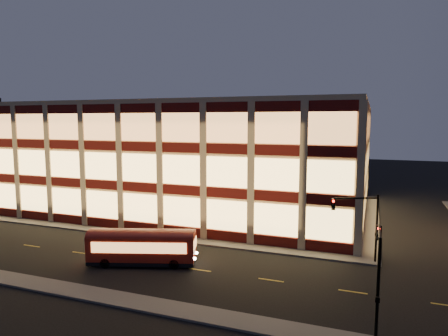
% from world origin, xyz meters
% --- Properties ---
extents(ground, '(200.00, 200.00, 0.00)m').
position_xyz_m(ground, '(0.00, 0.00, 0.00)').
color(ground, black).
rests_on(ground, ground).
extents(sidewalk_office_south, '(54.00, 2.00, 0.15)m').
position_xyz_m(sidewalk_office_south, '(-3.00, 1.00, 0.07)').
color(sidewalk_office_south, '#514F4C').
rests_on(sidewalk_office_south, ground).
extents(sidewalk_office_east, '(2.00, 30.00, 0.15)m').
position_xyz_m(sidewalk_office_east, '(23.00, 17.00, 0.07)').
color(sidewalk_office_east, '#514F4C').
rests_on(sidewalk_office_east, ground).
extents(sidewalk_near, '(100.00, 2.00, 0.15)m').
position_xyz_m(sidewalk_near, '(0.00, -13.00, 0.07)').
color(sidewalk_near, '#514F4C').
rests_on(sidewalk_near, ground).
extents(office_building, '(50.45, 30.45, 14.50)m').
position_xyz_m(office_building, '(-2.91, 16.91, 7.25)').
color(office_building, tan).
rests_on(office_building, ground).
extents(traffic_signal_far, '(3.79, 1.87, 6.00)m').
position_xyz_m(traffic_signal_far, '(22.21, 0.24, 4.11)').
color(traffic_signal_far, black).
rests_on(traffic_signal_far, ground).
extents(traffic_signal_near, '(0.32, 4.45, 6.00)m').
position_xyz_m(traffic_signal_near, '(23.50, -11.03, 4.13)').
color(traffic_signal_near, black).
rests_on(traffic_signal_near, ground).
extents(trolley_bus, '(9.27, 4.96, 3.05)m').
position_xyz_m(trolley_bus, '(4.86, -6.47, 1.69)').
color(trolley_bus, '#921508').
rests_on(trolley_bus, ground).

